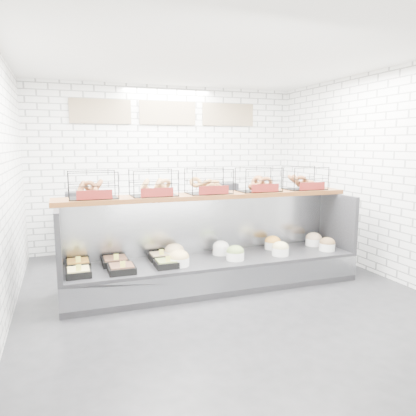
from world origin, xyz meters
name	(u,v)px	position (x,y,z in m)	size (l,w,h in m)	color
ground	(222,294)	(0.00, 0.00, 0.00)	(5.50, 5.50, 0.00)	black
room_shell	(207,135)	(0.00, 0.60, 2.06)	(5.02, 5.51, 3.01)	white
display_case	(213,262)	(-0.01, 0.34, 0.33)	(4.00, 0.90, 1.20)	black
bagel_shelf	(208,185)	(0.00, 0.52, 1.38)	(4.10, 0.50, 0.40)	#522B11
prep_counter	(173,225)	(-0.01, 2.43, 0.47)	(4.00, 0.60, 1.20)	#93969B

